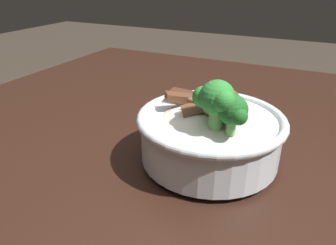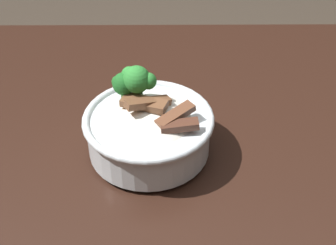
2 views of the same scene
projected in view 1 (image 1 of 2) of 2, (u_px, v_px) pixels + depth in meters
dining_table at (214, 210)px, 0.56m from camera, size 1.14×1.00×0.75m
rice_bowl at (210, 131)px, 0.43m from camera, size 0.20×0.20×0.14m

